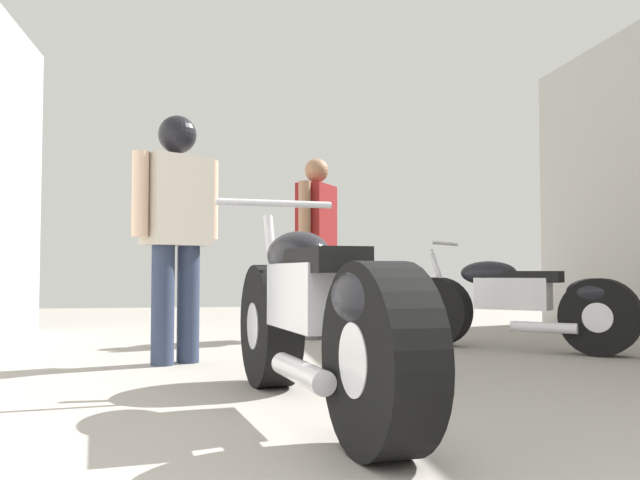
{
  "coord_description": "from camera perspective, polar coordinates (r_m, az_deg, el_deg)",
  "views": [
    {
      "loc": [
        -1.0,
        -0.7,
        0.62
      ],
      "look_at": [
        -0.36,
        3.47,
        0.82
      ],
      "focal_mm": 38.18,
      "sensor_mm": 36.0,
      "label": 1
    }
  ],
  "objects": [
    {
      "name": "motorcycle_black_naked",
      "position": [
        5.61,
        16.23,
        -5.21
      ],
      "size": [
        1.54,
        1.39,
        0.87
      ],
      "color": "black",
      "rests_on": "ground_plane"
    },
    {
      "name": "mechanic_with_helmet",
      "position": [
        4.73,
        -11.93,
        2.12
      ],
      "size": [
        0.6,
        0.47,
        1.69
      ],
      "color": "#2D3851",
      "rests_on": "ground_plane"
    },
    {
      "name": "mechanic_in_blue",
      "position": [
        6.34,
        -0.29,
        0.31
      ],
      "size": [
        0.44,
        0.63,
        1.68
      ],
      "color": "#4C4C4C",
      "rests_on": "ground_plane"
    },
    {
      "name": "motorcycle_maroon_cruiser",
      "position": [
        2.96,
        -0.41,
        -6.45
      ],
      "size": [
        0.72,
        2.15,
        1.01
      ],
      "color": "black",
      "rests_on": "ground_plane"
    },
    {
      "name": "ground_plane",
      "position": [
        4.21,
        5.27,
        -11.15
      ],
      "size": [
        16.02,
        16.02,
        0.0
      ],
      "primitive_type": "plane",
      "color": "gray"
    }
  ]
}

